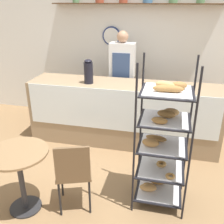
# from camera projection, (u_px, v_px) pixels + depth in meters

# --- Properties ---
(ground_plane) EXTENTS (14.00, 14.00, 0.00)m
(ground_plane) POSITION_uv_depth(u_px,v_px,m) (105.00, 186.00, 3.38)
(ground_plane) COLOR olive
(back_wall) EXTENTS (10.00, 0.30, 2.70)m
(back_wall) POSITION_uv_depth(u_px,v_px,m) (135.00, 49.00, 4.85)
(back_wall) COLOR white
(back_wall) RESTS_ON ground_plane
(display_counter) EXTENTS (3.01, 0.66, 1.01)m
(display_counter) POSITION_uv_depth(u_px,v_px,m) (123.00, 113.00, 4.25)
(display_counter) COLOR #937A5B
(display_counter) RESTS_ON ground_plane
(pastry_rack) EXTENTS (0.57, 0.52, 1.70)m
(pastry_rack) POSITION_uv_depth(u_px,v_px,m) (162.00, 140.00, 2.83)
(pastry_rack) COLOR black
(pastry_rack) RESTS_ON ground_plane
(person_worker) EXTENTS (0.42, 0.23, 1.74)m
(person_worker) POSITION_uv_depth(u_px,v_px,m) (122.00, 77.00, 4.59)
(person_worker) COLOR #282833
(person_worker) RESTS_ON ground_plane
(cafe_table) EXTENTS (0.65, 0.65, 0.75)m
(cafe_table) POSITION_uv_depth(u_px,v_px,m) (19.00, 167.00, 2.81)
(cafe_table) COLOR #262628
(cafe_table) RESTS_ON ground_plane
(cafe_chair) EXTENTS (0.49, 0.49, 0.87)m
(cafe_chair) POSITION_uv_depth(u_px,v_px,m) (73.00, 170.00, 2.80)
(cafe_chair) COLOR black
(cafe_chair) RESTS_ON ground_plane
(coffee_carafe) EXTENTS (0.14, 0.14, 0.37)m
(coffee_carafe) POSITION_uv_depth(u_px,v_px,m) (88.00, 72.00, 4.00)
(coffee_carafe) COLOR black
(coffee_carafe) RESTS_ON display_counter
(donut_tray_counter) EXTENTS (0.40, 0.28, 0.05)m
(donut_tray_counter) POSITION_uv_depth(u_px,v_px,m) (174.00, 86.00, 3.86)
(donut_tray_counter) COLOR silver
(donut_tray_counter) RESTS_ON display_counter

